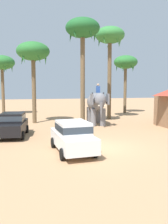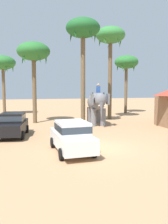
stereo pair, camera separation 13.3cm
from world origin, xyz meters
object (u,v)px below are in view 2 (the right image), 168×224
Objects in this scene: palm_tree_left_of_road at (110,39)px; elephant_with_mahout at (97,104)px; palm_tree_near_hut at (126,64)px; car_parked_far_side at (13,123)px; palm_tree_behind_elephant at (34,54)px; palm_tree_leaning_seaward at (3,64)px; palm_tree_far_back at (83,32)px; car_sedan_foreground at (72,135)px.

elephant_with_mahout is at bearing -125.61° from palm_tree_left_of_road.
elephant_with_mahout is 12.26m from palm_tree_near_hut.
palm_tree_near_hut reaches higher than car_parked_far_side.
palm_tree_left_of_road is at bearing 7.23° from palm_tree_behind_elephant.
elephant_with_mahout is 14.94m from palm_tree_leaning_seaward.
palm_tree_near_hut is at bearing 52.04° from elephant_with_mahout.
elephant_with_mahout is 6.81m from palm_tree_far_back.
car_parked_far_side is at bearing -146.04° from palm_tree_far_back.
palm_tree_left_of_road is at bearing 61.43° from car_sedan_foreground.
palm_tree_left_of_road reaches higher than elephant_with_mahout.
palm_tree_left_of_road is at bearing -31.10° from palm_tree_leaning_seaward.
palm_tree_far_back is at bearing 145.29° from elephant_with_mahout.
palm_tree_near_hut reaches higher than palm_tree_leaning_seaward.
car_parked_far_side is at bearing -155.09° from elephant_with_mahout.
car_parked_far_side is 0.43× the size of palm_tree_far_back.
car_sedan_foreground is at bearing -115.20° from elephant_with_mahout.
car_parked_far_side is at bearing -106.39° from palm_tree_behind_elephant.
palm_tree_near_hut is 11.61m from palm_tree_far_back.
palm_tree_leaning_seaward reaches higher than elephant_with_mahout.
car_sedan_foreground is 0.98× the size of car_parked_far_side.
palm_tree_near_hut is (6.95, 8.90, 4.76)m from elephant_with_mahout.
car_sedan_foreground is 0.53× the size of palm_tree_near_hut.
palm_tree_leaning_seaward is (-16.12, 1.99, -0.26)m from palm_tree_near_hut.
palm_tree_leaning_seaward is at bearing 172.95° from palm_tree_near_hut.
palm_tree_behind_elephant is at bearing -172.77° from palm_tree_left_of_road.
car_sedan_foreground is 9.66m from elephant_with_mahout.
car_sedan_foreground is 16.22m from palm_tree_left_of_road.
palm_tree_far_back reaches higher than elephant_with_mahout.
palm_tree_near_hut is 0.79× the size of palm_tree_far_back.
palm_tree_left_of_road is 1.33× the size of palm_tree_leaning_seaward.
palm_tree_far_back is (-3.82, -2.96, -0.17)m from palm_tree_left_of_road.
palm_tree_far_back is 13.09m from palm_tree_leaning_seaward.
palm_tree_behind_elephant is 8.95m from palm_tree_leaning_seaward.
palm_tree_leaning_seaward is at bearing 128.47° from palm_tree_far_back.
palm_tree_leaning_seaward is at bearing 104.54° from car_sedan_foreground.
car_sedan_foreground is at bearing -82.40° from palm_tree_behind_elephant.
palm_tree_far_back is (6.28, 4.23, 7.73)m from car_parked_far_side.
car_sedan_foreground is at bearing -122.09° from palm_tree_near_hut.
elephant_with_mahout is at bearing 64.80° from car_sedan_foreground.
car_sedan_foreground is at bearing -107.31° from palm_tree_far_back.
palm_tree_left_of_road is (2.68, 3.75, 6.84)m from elephant_with_mahout.
palm_tree_left_of_road is at bearing 37.79° from palm_tree_far_back.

